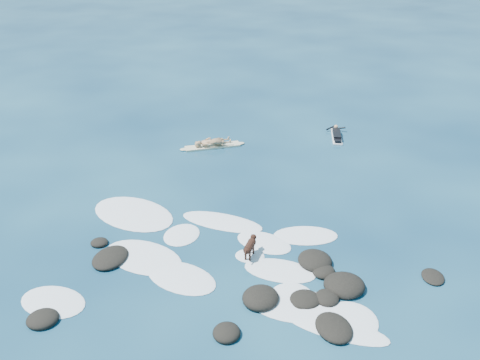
# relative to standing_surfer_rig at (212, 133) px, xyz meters

# --- Properties ---
(ground) EXTENTS (160.00, 160.00, 0.00)m
(ground) POSITION_rel_standing_surfer_rig_xyz_m (4.04, -9.10, -0.79)
(ground) COLOR #0A2642
(ground) RESTS_ON ground
(reef_rocks) EXTENTS (13.40, 6.07, 0.56)m
(reef_rocks) POSITION_rel_standing_surfer_rig_xyz_m (4.38, -11.10, -0.68)
(reef_rocks) COLOR black
(reef_rocks) RESTS_ON ground
(breaking_foam) EXTENTS (12.50, 8.57, 0.12)m
(breaking_foam) POSITION_rel_standing_surfer_rig_xyz_m (2.36, -9.78, -0.78)
(breaking_foam) COLOR white
(breaking_foam) RESTS_ON ground
(standing_surfer_rig) EXTENTS (3.32, 1.80, 2.01)m
(standing_surfer_rig) POSITION_rel_standing_surfer_rig_xyz_m (0.00, 0.00, 0.00)
(standing_surfer_rig) COLOR beige
(standing_surfer_rig) RESTS_ON ground
(paddling_surfer_rig) EXTENTS (1.10, 2.47, 0.43)m
(paddling_surfer_rig) POSITION_rel_standing_surfer_rig_xyz_m (6.46, 2.55, -0.65)
(paddling_surfer_rig) COLOR white
(paddling_surfer_rig) RESTS_ON ground
(dog) EXTENTS (0.42, 1.21, 0.77)m
(dog) POSITION_rel_standing_surfer_rig_xyz_m (3.57, -9.35, -0.28)
(dog) COLOR black
(dog) RESTS_ON ground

